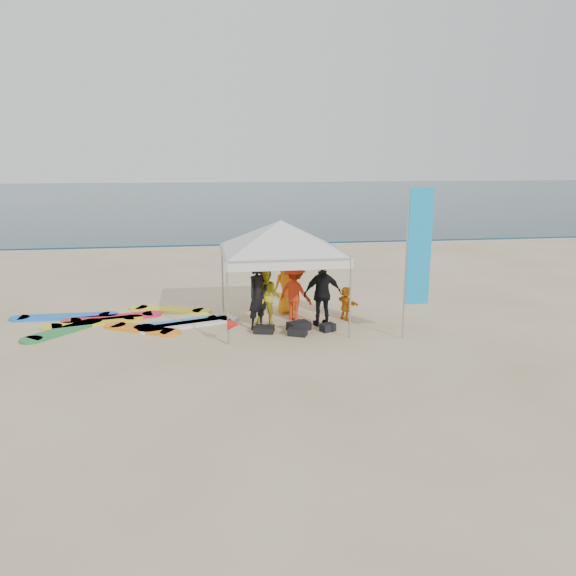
% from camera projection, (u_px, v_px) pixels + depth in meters
% --- Properties ---
extents(ground, '(120.00, 120.00, 0.00)m').
position_uv_depth(ground, '(290.00, 372.00, 11.71)').
color(ground, beige).
rests_on(ground, ground).
extents(ocean, '(160.00, 84.00, 0.08)m').
position_uv_depth(ocean, '(215.00, 196.00, 69.51)').
color(ocean, '#0C2633').
rests_on(ocean, ground).
extents(shoreline_foam, '(160.00, 1.20, 0.01)m').
position_uv_depth(shoreline_foam, '(236.00, 245.00, 29.24)').
color(shoreline_foam, silver).
rests_on(shoreline_foam, ground).
extents(person_black_a, '(0.76, 0.74, 1.77)m').
position_uv_depth(person_black_a, '(258.00, 296.00, 14.53)').
color(person_black_a, black).
rests_on(person_black_a, ground).
extents(person_yellow, '(0.88, 0.76, 1.57)m').
position_uv_depth(person_yellow, '(267.00, 297.00, 14.78)').
color(person_yellow, gold).
rests_on(person_yellow, ground).
extents(person_orange_a, '(1.13, 1.12, 1.57)m').
position_uv_depth(person_orange_a, '(295.00, 292.00, 15.34)').
color(person_orange_a, red).
rests_on(person_orange_a, ground).
extents(person_black_b, '(1.06, 0.52, 1.75)m').
position_uv_depth(person_black_b, '(323.00, 294.00, 14.81)').
color(person_black_b, black).
rests_on(person_black_b, ground).
extents(person_orange_b, '(0.88, 0.69, 1.60)m').
position_uv_depth(person_orange_b, '(287.00, 286.00, 16.08)').
color(person_orange_b, orange).
rests_on(person_orange_b, ground).
extents(person_seated, '(0.56, 0.91, 0.94)m').
position_uv_depth(person_seated, '(346.00, 303.00, 15.43)').
color(person_seated, orange).
rests_on(person_seated, ground).
extents(canopy_tent, '(4.23, 4.23, 3.19)m').
position_uv_depth(canopy_tent, '(281.00, 221.00, 14.55)').
color(canopy_tent, '#A5A5A8').
rests_on(canopy_tent, ground).
extents(feather_flag, '(0.64, 0.04, 3.79)m').
position_uv_depth(feather_flag, '(418.00, 249.00, 13.47)').
color(feather_flag, '#A5A5A8').
rests_on(feather_flag, ground).
extents(marker_pennant, '(0.28, 0.28, 0.64)m').
position_uv_depth(marker_pennant, '(233.00, 325.00, 13.35)').
color(marker_pennant, '#A5A5A8').
rests_on(marker_pennant, ground).
extents(gear_pile, '(2.15, 0.95, 0.22)m').
position_uv_depth(gear_pile, '(294.00, 328.00, 14.41)').
color(gear_pile, black).
rests_on(gear_pile, ground).
extents(surfboard_spread, '(5.81, 3.15, 0.07)m').
position_uv_depth(surfboard_spread, '(127.00, 321.00, 15.27)').
color(surfboard_spread, '#2892D7').
rests_on(surfboard_spread, ground).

